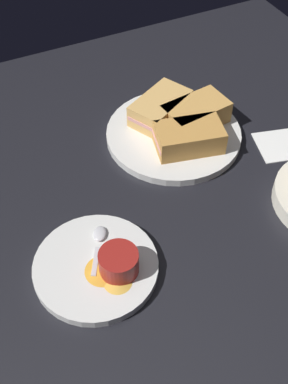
# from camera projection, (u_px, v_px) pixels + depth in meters

# --- Properties ---
(ground_plane) EXTENTS (1.10, 1.10, 0.03)m
(ground_plane) POSITION_uv_depth(u_px,v_px,m) (188.00, 188.00, 0.93)
(ground_plane) COLOR black
(plate_sandwich_main) EXTENTS (0.28, 0.28, 0.02)m
(plate_sandwich_main) POSITION_uv_depth(u_px,v_px,m) (174.00, 134.00, 0.99)
(plate_sandwich_main) COLOR silver
(plate_sandwich_main) RESTS_ON ground_plane
(sandwich_half_near) EXTENTS (0.14, 0.10, 0.05)m
(sandwich_half_near) POSITION_uv_depth(u_px,v_px,m) (189.00, 137.00, 0.94)
(sandwich_half_near) COLOR #C68C42
(sandwich_half_near) RESTS_ON plate_sandwich_main
(sandwich_half_far) EXTENTS (0.14, 0.09, 0.05)m
(sandwich_half_far) POSITION_uv_depth(u_px,v_px,m) (196.00, 114.00, 0.99)
(sandwich_half_far) COLOR tan
(sandwich_half_far) RESTS_ON plate_sandwich_main
(sandwich_half_extra) EXTENTS (0.15, 0.13, 0.05)m
(sandwich_half_extra) POSITION_uv_depth(u_px,v_px,m) (160.00, 108.00, 1.00)
(sandwich_half_extra) COLOR tan
(sandwich_half_extra) RESTS_ON plate_sandwich_main
(ramekin_dark_sauce) EXTENTS (0.07, 0.07, 0.04)m
(ramekin_dark_sauce) POSITION_uv_depth(u_px,v_px,m) (162.00, 105.00, 1.01)
(ramekin_dark_sauce) COLOR #0C144C
(ramekin_dark_sauce) RESTS_ON plate_sandwich_main
(spoon_by_dark_ramekin) EXTENTS (0.02, 0.10, 0.01)m
(spoon_by_dark_ramekin) POSITION_uv_depth(u_px,v_px,m) (174.00, 128.00, 0.99)
(spoon_by_dark_ramekin) COLOR silver
(spoon_by_dark_ramekin) RESTS_ON plate_sandwich_main
(plate_chips_companion) EXTENTS (0.20, 0.20, 0.02)m
(plate_chips_companion) POSITION_uv_depth(u_px,v_px,m) (96.00, 267.00, 0.78)
(plate_chips_companion) COLOR silver
(plate_chips_companion) RESTS_ON ground_plane
(ramekin_light_gravy) EXTENTS (0.06, 0.06, 0.04)m
(ramekin_light_gravy) POSITION_uv_depth(u_px,v_px,m) (119.00, 262.00, 0.75)
(ramekin_light_gravy) COLOR maroon
(ramekin_light_gravy) RESTS_ON plate_chips_companion
(spoon_by_gravy_ramekin) EXTENTS (0.06, 0.09, 0.01)m
(spoon_by_gravy_ramekin) POSITION_uv_depth(u_px,v_px,m) (99.00, 240.00, 0.80)
(spoon_by_gravy_ramekin) COLOR silver
(spoon_by_gravy_ramekin) RESTS_ON plate_chips_companion
(plantain_chip_scatter) EXTENTS (0.08, 0.09, 0.01)m
(plantain_chip_scatter) POSITION_uv_depth(u_px,v_px,m) (108.00, 273.00, 0.76)
(plantain_chip_scatter) COLOR gold
(plantain_chip_scatter) RESTS_ON plate_chips_companion
(paper_napkin_folded) EXTENTS (0.13, 0.11, 0.00)m
(paper_napkin_folded) POSITION_uv_depth(u_px,v_px,m) (284.00, 144.00, 0.98)
(paper_napkin_folded) COLOR white
(paper_napkin_folded) RESTS_ON ground_plane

